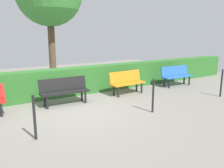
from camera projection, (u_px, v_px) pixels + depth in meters
name	position (u px, v px, depth m)	size (l,w,h in m)	color
ground_plane	(76.00, 109.00, 7.13)	(19.89, 19.89, 0.00)	gray
bench_blue	(176.00, 75.00, 10.24)	(1.51, 0.50, 0.86)	blue
bench_orange	(127.00, 81.00, 8.85)	(1.43, 0.53, 0.86)	orange
bench_black	(64.00, 90.00, 7.56)	(1.58, 0.51, 0.86)	black
hedge_row	(85.00, 80.00, 9.03)	(15.89, 0.57, 1.01)	#2D6B28
railing_post_near	(221.00, 83.00, 8.46)	(0.06, 0.06, 1.00)	black
railing_post_mid	(153.00, 96.00, 6.77)	(0.06, 0.06, 1.00)	black
railing_post_far	(35.00, 118.00, 5.03)	(0.06, 0.06, 1.00)	black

